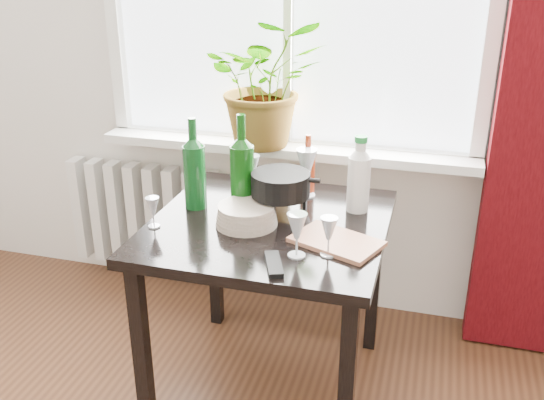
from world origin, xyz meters
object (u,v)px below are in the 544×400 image
(wineglass_front_right, at_px, (297,235))
(cleaning_bottle, at_px, (359,173))
(potted_plant, at_px, (266,83))
(wineglass_back_center, at_px, (306,172))
(wine_bottle_right, at_px, (242,163))
(radiator, at_px, (145,216))
(bottle_amber, at_px, (308,164))
(fondue_pot, at_px, (281,194))
(cutting_board, at_px, (336,242))
(wineglass_back_left, at_px, (252,174))
(wineglass_far_right, at_px, (329,236))
(tv_remote, at_px, (274,264))
(plate_stack, at_px, (246,215))
(wine_bottle_left, at_px, (194,163))
(wineglass_front_left, at_px, (153,212))
(table, at_px, (269,243))

(wineglass_front_right, bearing_deg, cleaning_bottle, 72.39)
(potted_plant, relative_size, wineglass_back_center, 2.75)
(wine_bottle_right, relative_size, wineglass_front_right, 2.49)
(radiator, relative_size, bottle_amber, 3.26)
(potted_plant, relative_size, cleaning_bottle, 1.86)
(fondue_pot, height_order, cutting_board, fondue_pot)
(bottle_amber, bearing_deg, wineglass_back_left, -164.65)
(bottle_amber, height_order, wineglass_back_center, bottle_amber)
(wineglass_far_right, height_order, wineglass_back_center, wineglass_back_center)
(cleaning_bottle, relative_size, wineglass_back_left, 1.88)
(radiator, height_order, wine_bottle_right, wine_bottle_right)
(wineglass_back_left, bearing_deg, tv_remote, -66.15)
(plate_stack, bearing_deg, radiator, 138.86)
(wineglass_front_right, xyz_separation_m, tv_remote, (-0.05, -0.09, -0.07))
(wine_bottle_left, bearing_deg, potted_plant, 75.26)
(wine_bottle_right, relative_size, wineglass_far_right, 2.79)
(bottle_amber, bearing_deg, wine_bottle_left, -145.27)
(wineglass_back_left, relative_size, wineglass_front_left, 1.38)
(table, xyz_separation_m, potted_plant, (-0.17, 0.56, 0.48))
(bottle_amber, relative_size, wineglass_back_center, 1.21)
(table, bearing_deg, wineglass_back_center, 74.59)
(potted_plant, height_order, bottle_amber, potted_plant)
(wineglass_back_left, distance_m, plate_stack, 0.32)
(wineglass_far_right, xyz_separation_m, wineglass_back_left, (-0.40, 0.46, 0.01))
(potted_plant, bearing_deg, plate_stack, -80.39)
(fondue_pot, relative_size, tv_remote, 1.61)
(bottle_amber, relative_size, wineglass_front_left, 2.13)
(radiator, relative_size, wineglass_front_left, 6.95)
(wineglass_back_center, bearing_deg, wineglass_front_right, -80.47)
(radiator, xyz_separation_m, tv_remote, (0.96, -0.95, 0.37))
(wineglass_front_right, height_order, wineglass_front_left, wineglass_front_right)
(radiator, distance_m, wineglass_far_right, 1.45)
(wineglass_front_right, bearing_deg, wineglass_front_left, 172.08)
(potted_plant, bearing_deg, wineglass_far_right, -60.39)
(table, distance_m, cutting_board, 0.31)
(potted_plant, height_order, fondue_pot, potted_plant)
(wineglass_back_left, bearing_deg, plate_stack, -76.12)
(potted_plant, height_order, wine_bottle_left, potted_plant)
(wineglass_front_right, bearing_deg, wineglass_far_right, 19.44)
(wineglass_far_right, distance_m, cutting_board, 0.11)
(wine_bottle_right, bearing_deg, potted_plant, 96.01)
(table, xyz_separation_m, bottle_amber, (0.07, 0.31, 0.21))
(potted_plant, bearing_deg, wineglass_front_right, -67.15)
(table, xyz_separation_m, wine_bottle_right, (-0.12, 0.06, 0.28))
(cleaning_bottle, xyz_separation_m, wineglass_far_right, (-0.04, -0.39, -0.08))
(wine_bottle_right, bearing_deg, wineglass_far_right, -34.77)
(radiator, distance_m, wine_bottle_left, 0.96)
(wineglass_far_right, bearing_deg, cleaning_bottle, 84.54)
(wineglass_far_right, bearing_deg, wine_bottle_right, 145.23)
(radiator, relative_size, potted_plant, 1.44)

